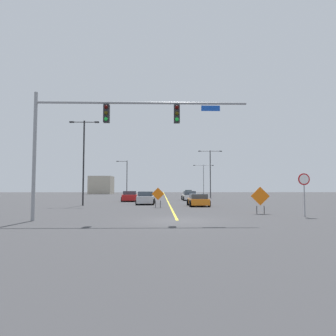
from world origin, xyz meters
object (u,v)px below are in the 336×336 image
Objects in this scene: street_lamp_mid_left at (126,176)px; street_lamp_near_left at (204,176)px; construction_sign_median_near at (260,197)px; car_orange_passing at (198,200)px; stop_sign at (304,186)px; street_lamp_far_left at (84,156)px; car_white_far at (189,196)px; car_red_mid at (130,196)px; car_silver_distant at (146,198)px; car_green_approaching at (188,193)px; street_lamp_far_right at (210,169)px; construction_sign_left_lane at (158,195)px; traffic_signal_assembly at (105,125)px.

street_lamp_mid_left is 1.05× the size of street_lamp_near_left.
construction_sign_median_near reaches higher than car_orange_passing.
street_lamp_far_left is at bearing 144.97° from stop_sign.
car_red_mid is at bearing -159.76° from car_white_far.
street_lamp_mid_left is 29.75m from car_silver_distant.
construction_sign_median_near is (15.19, -9.81, -3.97)m from street_lamp_far_left.
street_lamp_far_left is 42.58m from car_green_approaching.
car_orange_passing is (-3.37, 8.85, -0.60)m from construction_sign_median_near.
street_lamp_near_left reaches higher than stop_sign.
stop_sign is at bearing -89.58° from street_lamp_far_right.
street_lamp_far_right is 1.87× the size of car_white_far.
car_red_mid is 1.01× the size of car_silver_distant.
car_silver_distant is (2.51, -6.89, 0.02)m from car_red_mid.
car_white_far is at bearing -59.06° from street_lamp_mid_left.
stop_sign is 46.64m from street_lamp_mid_left.
car_green_approaching is (13.78, 8.30, -3.58)m from street_lamp_mid_left.
street_lamp_mid_left is 43.81m from construction_sign_median_near.
street_lamp_mid_left is 18.49m from street_lamp_near_left.
car_red_mid is at bearing 127.71° from car_orange_passing.
street_lamp_far_left is at bearing 175.37° from car_orange_passing.
construction_sign_left_lane is 9.97m from construction_sign_median_near.
street_lamp_near_left is 1.64× the size of car_green_approaching.
stop_sign is at bearing -57.96° from car_red_mid.
street_lamp_mid_left is 35.42m from construction_sign_left_lane.
street_lamp_far_left is 2.20× the size of car_silver_distant.
street_lamp_far_right is 19.37m from car_red_mid.
car_white_far is (12.18, 12.40, -4.53)m from street_lamp_far_left.
traffic_signal_assembly is 13.09m from stop_sign.
construction_sign_left_lane is at bearing -98.97° from car_green_approaching.
car_silver_distant is (-8.18, -37.31, 0.09)m from car_green_approaching.
street_lamp_far_right is 4.62× the size of construction_sign_left_lane.
car_orange_passing is (-6.17, -39.12, -3.79)m from street_lamp_near_left.
car_white_far is 8.87m from car_red_mid.
car_green_approaching is at bearing 70.64° from car_red_mid.
car_white_far reaches higher than car_green_approaching.
street_lamp_far_right is 28.47m from street_lamp_far_left.
street_lamp_near_left is 42.67m from construction_sign_left_lane.
street_lamp_far_right is 23.42m from car_silver_distant.
stop_sign is 51.96m from car_green_approaching.
construction_sign_left_lane is 5.78m from car_silver_distant.
street_lamp_far_right reaches higher than traffic_signal_assembly.
construction_sign_left_lane is at bearing 138.00° from construction_sign_median_near.
construction_sign_median_near is at bearing 22.06° from traffic_signal_assembly.
street_lamp_mid_left is at bearing 100.93° from car_silver_distant.
stop_sign is 0.64× the size of car_green_approaching.
car_silver_distant is at bearing -70.01° from car_red_mid.
street_lamp_far_left is (-17.28, 12.11, 3.19)m from stop_sign.
stop_sign is 25.08m from car_white_far.
traffic_signal_assembly is 3.20× the size of car_orange_passing.
car_orange_passing is (11.82, -0.96, -4.57)m from street_lamp_far_left.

